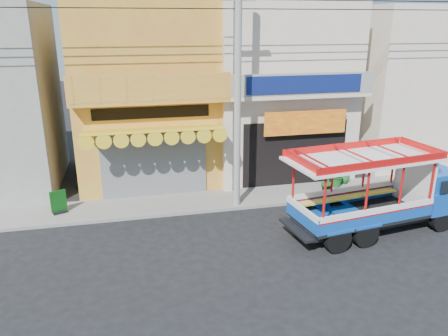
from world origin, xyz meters
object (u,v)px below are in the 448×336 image
object	(u,v)px
potted_plant_a	(336,174)
songthaew_truck	(389,190)
utility_pole	(242,77)
potted_plant_c	(344,173)
potted_plant_b	(326,181)
green_sign	(59,204)

from	to	relation	value
potted_plant_a	songthaew_truck	bearing A→B (deg)	-114.47
songthaew_truck	utility_pole	bearing A→B (deg)	146.60
songthaew_truck	potted_plant_c	size ratio (longest dim) A/B	7.20
potted_plant_b	green_sign	bearing A→B (deg)	46.56
utility_pole	potted_plant_c	size ratio (longest dim) A/B	30.66
songthaew_truck	potted_plant_b	bearing A→B (deg)	103.96
potted_plant_b	songthaew_truck	bearing A→B (deg)	153.00
green_sign	potted_plant_b	xyz separation A→B (m)	(10.45, -0.45, 0.18)
utility_pole	songthaew_truck	bearing A→B (deg)	-33.40
green_sign	potted_plant_c	bearing A→B (deg)	2.90
potted_plant_a	potted_plant_b	world-z (taller)	potted_plant_b
potted_plant_a	potted_plant_b	bearing A→B (deg)	-160.46
utility_pole	potted_plant_b	world-z (taller)	utility_pole
green_sign	utility_pole	bearing A→B (deg)	-5.57
green_sign	songthaew_truck	bearing A→B (deg)	-17.76
potted_plant_a	potted_plant_b	distance (m)	1.18
songthaew_truck	green_sign	world-z (taller)	songthaew_truck
songthaew_truck	green_sign	distance (m)	11.83
songthaew_truck	potted_plant_a	world-z (taller)	songthaew_truck
utility_pole	potted_plant_a	xyz separation A→B (m)	(4.54, 1.01, -4.38)
green_sign	potted_plant_c	world-z (taller)	potted_plant_c
songthaew_truck	potted_plant_c	bearing A→B (deg)	81.74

